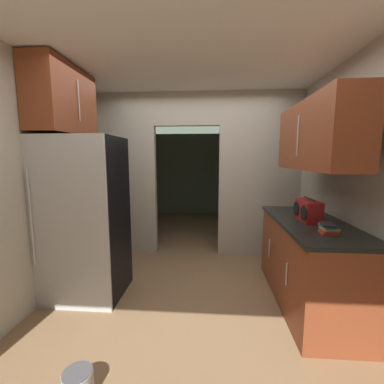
{
  "coord_description": "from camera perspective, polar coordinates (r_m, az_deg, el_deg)",
  "views": [
    {
      "loc": [
        0.21,
        -2.58,
        1.57
      ],
      "look_at": [
        -0.06,
        0.98,
        1.08
      ],
      "focal_mm": 23.43,
      "sensor_mm": 36.0,
      "label": 1
    }
  ],
  "objects": [
    {
      "name": "ground",
      "position": [
        3.03,
        -0.36,
        -23.51
      ],
      "size": [
        20.0,
        20.0,
        0.0
      ],
      "primitive_type": "plane",
      "color": "brown"
    },
    {
      "name": "kitchen_overhead_slab",
      "position": [
        3.19,
        0.3,
        26.78
      ],
      "size": [
        3.6,
        6.88,
        0.06
      ],
      "primitive_type": "cube",
      "color": "silver"
    },
    {
      "name": "kitchen_partition",
      "position": [
        4.03,
        2.14,
        5.04
      ],
      "size": [
        3.2,
        0.12,
        2.58
      ],
      "color": "#ADA899",
      "rests_on": "ground"
    },
    {
      "name": "adjoining_room_shell",
      "position": [
        6.02,
        2.29,
        5.12
      ],
      "size": [
        3.2,
        2.99,
        2.58
      ],
      "color": "slate",
      "rests_on": "ground"
    },
    {
      "name": "refrigerator",
      "position": [
        3.08,
        -23.3,
        -5.46
      ],
      "size": [
        0.83,
        0.72,
        1.8
      ],
      "color": "black",
      "rests_on": "ground"
    },
    {
      "name": "lower_cabinet_run",
      "position": [
        3.06,
        24.89,
        -14.29
      ],
      "size": [
        0.68,
        1.61,
        0.91
      ],
      "color": "brown",
      "rests_on": "ground"
    },
    {
      "name": "upper_cabinet_counterside",
      "position": [
        2.86,
        26.45,
        11.37
      ],
      "size": [
        0.36,
        1.45,
        0.68
      ],
      "color": "brown"
    },
    {
      "name": "upper_cabinet_fridgeside",
      "position": [
        3.26,
        -27.32,
        17.96
      ],
      "size": [
        0.36,
        0.91,
        0.73
      ],
      "color": "brown"
    },
    {
      "name": "boombox",
      "position": [
        2.89,
        24.9,
        -3.88
      ],
      "size": [
        0.17,
        0.37,
        0.25
      ],
      "color": "maroon",
      "rests_on": "lower_cabinet_run"
    },
    {
      "name": "book_stack",
      "position": [
        2.51,
        28.6,
        -7.33
      ],
      "size": [
        0.14,
        0.17,
        0.09
      ],
      "color": "red",
      "rests_on": "lower_cabinet_run"
    }
  ]
}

